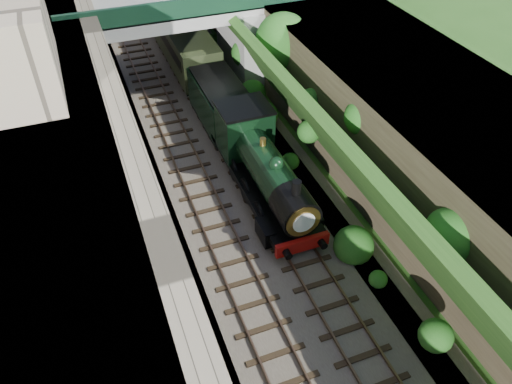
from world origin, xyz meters
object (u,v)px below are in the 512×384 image
at_px(road_bridge, 187,31).
at_px(locomotive, 264,169).
at_px(tree, 284,42).
at_px(tender, 221,106).

distance_m(road_bridge, locomotive, 14.06).
bearing_deg(road_bridge, locomotive, -88.94).
height_order(road_bridge, tree, road_bridge).
relative_size(road_bridge, tree, 2.42).
relative_size(tree, locomotive, 0.65).
bearing_deg(tree, road_bridge, 132.90).
xyz_separation_m(road_bridge, tender, (0.26, -6.52, -2.46)).
distance_m(locomotive, tender, 7.37).
xyz_separation_m(tree, locomotive, (-4.71, -8.54, -2.75)).
xyz_separation_m(locomotive, tender, (-0.00, 7.36, -0.27)).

